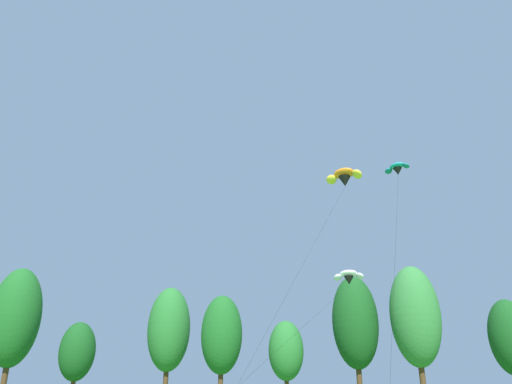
# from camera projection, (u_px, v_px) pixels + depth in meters

# --- Properties ---
(treeline_tree_b) EXTENTS (5.87, 5.87, 15.09)m
(treeline_tree_b) POSITION_uv_depth(u_px,v_px,m) (15.00, 317.00, 58.07)
(treeline_tree_b) COLOR #472D19
(treeline_tree_b) RESTS_ON ground_plane
(treeline_tree_c) EXTENTS (4.06, 4.06, 8.37)m
(treeline_tree_c) POSITION_uv_depth(u_px,v_px,m) (77.00, 351.00, 55.30)
(treeline_tree_c) COLOR #472D19
(treeline_tree_c) RESTS_ON ground_plane
(treeline_tree_d) EXTENTS (5.40, 5.40, 13.34)m
(treeline_tree_d) POSITION_uv_depth(u_px,v_px,m) (169.00, 329.00, 61.30)
(treeline_tree_d) COLOR #472D19
(treeline_tree_d) RESTS_ON ground_plane
(treeline_tree_e) EXTENTS (4.99, 4.99, 11.81)m
(treeline_tree_e) POSITION_uv_depth(u_px,v_px,m) (222.00, 334.00, 57.99)
(treeline_tree_e) COLOR #472D19
(treeline_tree_e) RESTS_ON ground_plane
(treeline_tree_f) EXTENTS (4.13, 4.13, 8.64)m
(treeline_tree_f) POSITION_uv_depth(u_px,v_px,m) (286.00, 351.00, 56.34)
(treeline_tree_f) COLOR #472D19
(treeline_tree_f) RESTS_ON ground_plane
(treeline_tree_g) EXTENTS (5.71, 5.71, 14.47)m
(treeline_tree_g) POSITION_uv_depth(u_px,v_px,m) (355.00, 322.00, 59.92)
(treeline_tree_g) COLOR #472D19
(treeline_tree_g) RESTS_ON ground_plane
(treeline_tree_h) EXTENTS (5.89, 5.89, 15.14)m
(treeline_tree_h) POSITION_uv_depth(u_px,v_px,m) (415.00, 316.00, 57.22)
(treeline_tree_h) COLOR #472D19
(treeline_tree_h) RESTS_ON ground_plane
(treeline_tree_i) EXTENTS (4.80, 4.80, 11.09)m
(treeline_tree_i) POSITION_uv_depth(u_px,v_px,m) (510.00, 337.00, 56.32)
(treeline_tree_i) COLOR #472D19
(treeline_tree_i) RESTS_ON ground_plane
(parafoil_kite_high_orange) EXTENTS (11.02, 10.81, 19.25)m
(parafoil_kite_high_orange) POSITION_uv_depth(u_px,v_px,m) (344.00, 177.00, 45.18)
(parafoil_kite_high_orange) COLOR orange
(parafoil_kite_mid_teal) EXTENTS (5.99, 11.80, 18.38)m
(parafoil_kite_mid_teal) POSITION_uv_depth(u_px,v_px,m) (397.00, 169.00, 42.20)
(parafoil_kite_mid_teal) COLOR teal
(parafoil_kite_far_white) EXTENTS (11.49, 16.16, 10.75)m
(parafoil_kite_far_white) POSITION_uv_depth(u_px,v_px,m) (349.00, 277.00, 47.55)
(parafoil_kite_far_white) COLOR white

